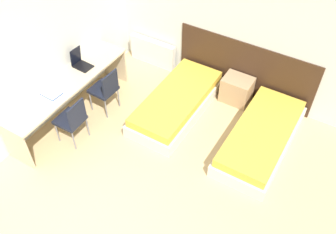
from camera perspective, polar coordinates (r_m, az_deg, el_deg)
wall_back at (r=6.55m, az=8.26°, el=14.45°), size 5.03×0.05×2.70m
wall_left at (r=6.25m, az=-17.51°, el=11.03°), size 0.05×4.86×2.70m
headboard_panel at (r=6.83m, az=11.54°, el=7.10°), size 2.55×0.03×1.08m
bed_near_window at (r=6.56m, az=1.34°, el=2.20°), size 0.89×2.00×0.38m
bed_near_door at (r=6.18m, az=13.96°, el=-3.00°), size 0.89×2.00×0.38m
nightstand at (r=6.84m, az=10.43°, el=4.13°), size 0.52×0.40×0.48m
radiator at (r=7.59m, az=-2.33°, el=9.86°), size 0.98×0.12×0.54m
desk at (r=6.41m, az=-14.93°, el=4.18°), size 0.58×2.48×0.75m
chair_near_laptop at (r=6.46m, az=-9.50°, el=4.34°), size 0.42×0.42×0.85m
chair_near_notebook at (r=6.04m, az=-14.38°, el=-0.24°), size 0.41×0.41×0.85m
laptop at (r=6.56m, az=-13.20°, el=8.07°), size 0.33×0.25×0.33m
open_notebook at (r=6.16m, az=-17.35°, el=3.46°), size 0.31×0.24×0.02m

